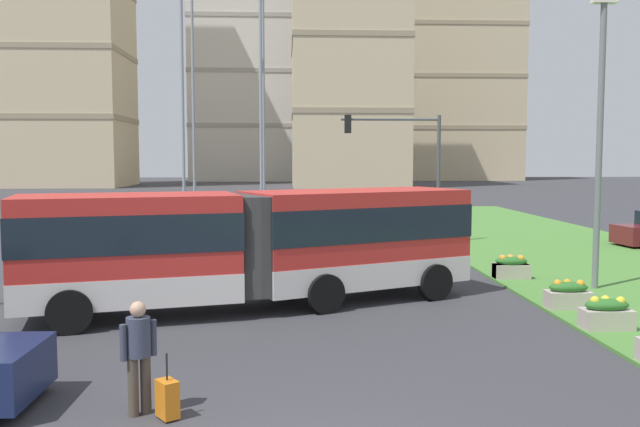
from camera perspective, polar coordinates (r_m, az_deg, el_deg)
articulated_bus at (r=17.71m, az=-5.31°, el=-2.57°), size 11.86×6.32×3.00m
pedestrian_crossing at (r=10.77m, az=-14.98°, el=-10.99°), size 0.49×0.38×1.74m
rolling_suitcase at (r=10.70m, az=-12.69°, el=-14.91°), size 0.40×0.43×0.97m
flower_planter_2 at (r=16.56m, az=22.93°, el=-7.74°), size 1.10×0.56×0.74m
flower_planter_3 at (r=18.41m, az=20.11°, el=-6.43°), size 1.10×0.56×0.74m
flower_planter_4 at (r=22.41m, az=15.79°, el=-4.37°), size 1.10×0.56×0.74m
flower_planter_5 at (r=22.50m, az=15.71°, el=-4.33°), size 1.10×0.56×0.74m
traffic_light_far_right at (r=30.26m, az=7.17°, el=4.91°), size 4.42×0.28×5.77m
streetlight_median at (r=21.25m, az=22.44°, el=6.45°), size 0.70×0.28×8.46m
apartment_tower_westcentre at (r=121.73m, az=-5.89°, el=11.25°), size 19.97×16.62×35.71m
apartment_tower_centre at (r=96.18m, az=2.32°, el=13.74°), size 15.34×18.62×38.04m
apartment_tower_eastcentre at (r=127.12m, az=11.18°, el=10.76°), size 21.64×16.06×35.05m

